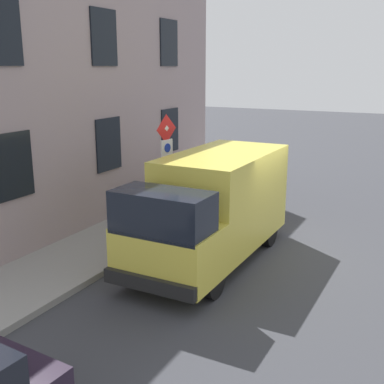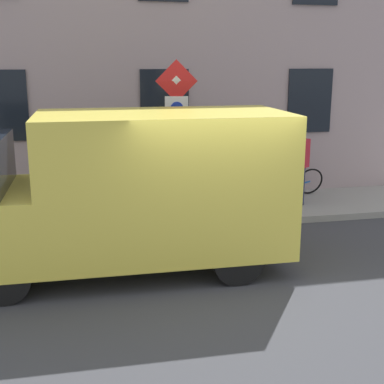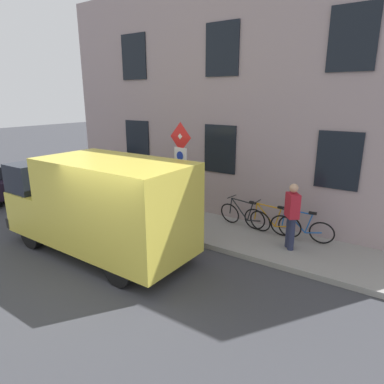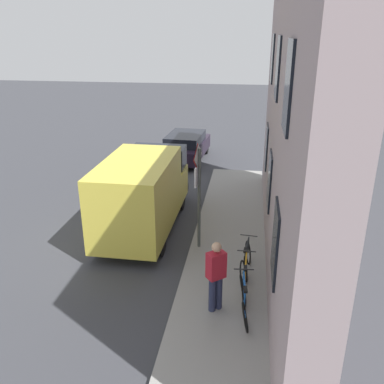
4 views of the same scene
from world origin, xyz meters
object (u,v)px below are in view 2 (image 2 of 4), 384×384
Objects in this scene: sign_post_stacked at (177,119)px; bicycle_blue at (290,181)px; pedestrian at (298,163)px; bicycle_black at (221,185)px; bicycle_orange at (256,183)px; delivery_van at (125,189)px.

bicycle_blue is (1.43, -2.96, -1.67)m from sign_post_stacked.
bicycle_black is at bearing -60.90° from pedestrian.
sign_post_stacked is 3.05m from bicycle_orange.
pedestrian reaches higher than bicycle_blue.
bicycle_blue is 0.84m from bicycle_orange.
delivery_van is at bearing 59.91° from bicycle_black.
delivery_van reaches higher than pedestrian.
bicycle_black is 1.81m from pedestrian.
sign_post_stacked is 2.39m from delivery_van.
pedestrian is (-0.65, -1.60, 0.56)m from bicycle_black.
delivery_van is 3.11× the size of bicycle_blue.
sign_post_stacked is at bearing 21.22° from bicycle_blue.
delivery_van is 3.11× the size of bicycle_black.
pedestrian is (0.78, -2.87, -1.11)m from sign_post_stacked.
sign_post_stacked is 2.54m from bicycle_black.
sign_post_stacked is at bearing 54.32° from bicycle_black.
sign_post_stacked is 1.76× the size of bicycle_black.
delivery_van is at bearing 148.66° from sign_post_stacked.
delivery_van is 3.11× the size of pedestrian.
bicycle_blue is 1.00× the size of pedestrian.
bicycle_blue and bicycle_black have the same top height.
sign_post_stacked is at bearing 34.87° from bicycle_orange.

